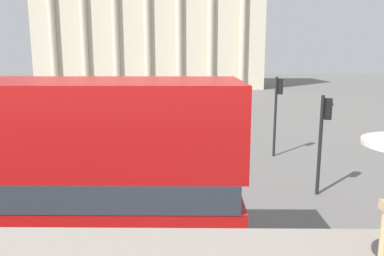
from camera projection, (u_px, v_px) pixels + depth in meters
The scene contains 5 objects.
plaza_building_left at pixel (152, 15), 57.06m from camera, with size 33.26×13.52×21.87m.
traffic_light_near at pixel (323, 130), 12.37m from camera, with size 0.42×0.24×3.39m.
traffic_light_mid at pixel (277, 105), 17.25m from camera, with size 0.42×0.24×3.73m.
pedestrian_white at pixel (92, 101), 30.89m from camera, with size 0.32×0.32×1.73m.
pedestrian_grey at pixel (170, 106), 27.93m from camera, with size 0.32×0.32×1.69m.
Camera 1 is at (0.17, -2.53, 4.63)m, focal length 35.00 mm.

